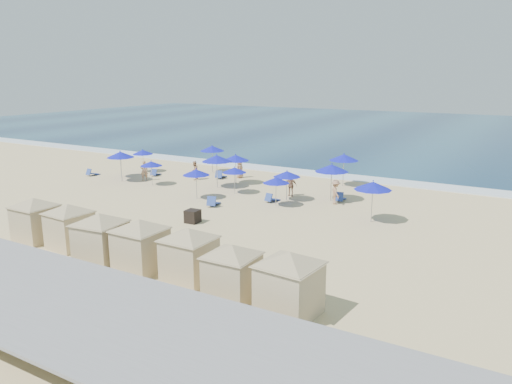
{
  "coord_description": "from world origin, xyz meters",
  "views": [
    {
      "loc": [
        20.6,
        -25.38,
        8.88
      ],
      "look_at": [
        3.82,
        3.0,
        1.03
      ],
      "focal_mm": 35.0,
      "sensor_mm": 36.0,
      "label": 1
    }
  ],
  "objects_px": {
    "umbrella_4": "(212,148)",
    "cabana_2": "(100,232)",
    "cabana_4": "(189,248)",
    "umbrella_7": "(234,170)",
    "umbrella_9": "(344,157)",
    "umbrella_10": "(332,168)",
    "beachgoer_4": "(240,169)",
    "umbrella_0": "(120,154)",
    "umbrella_8": "(276,180)",
    "umbrella_2": "(143,152)",
    "umbrella_11": "(373,186)",
    "beachgoer_1": "(195,171)",
    "cabana_3": "(140,238)",
    "umbrella_13": "(287,174)",
    "umbrella_1": "(120,155)",
    "trash_bin": "(193,216)",
    "cabana_6": "(289,275)",
    "umbrella_6": "(196,172)",
    "cabana_1": "(69,220)",
    "beachgoer_2": "(291,185)",
    "cabana_0": "(35,214)",
    "cabana_5": "(232,265)",
    "umbrella_12": "(236,158)",
    "beachgoer_3": "(336,192)",
    "beachgoer_0": "(144,171)",
    "umbrella_3": "(151,164)"
  },
  "relations": [
    {
      "from": "umbrella_1",
      "to": "beachgoer_2",
      "type": "height_order",
      "value": "umbrella_1"
    },
    {
      "from": "beachgoer_0",
      "to": "trash_bin",
      "type": "bearing_deg",
      "value": 96.7
    },
    {
      "from": "cabana_0",
      "to": "cabana_6",
      "type": "relative_size",
      "value": 0.95
    },
    {
      "from": "trash_bin",
      "to": "umbrella_2",
      "type": "bearing_deg",
      "value": 139.62
    },
    {
      "from": "trash_bin",
      "to": "umbrella_2",
      "type": "relative_size",
      "value": 0.37
    },
    {
      "from": "cabana_4",
      "to": "umbrella_7",
      "type": "xyz_separation_m",
      "value": [
        -7.23,
        14.74,
        0.29
      ]
    },
    {
      "from": "umbrella_9",
      "to": "beachgoer_1",
      "type": "bearing_deg",
      "value": -160.77
    },
    {
      "from": "umbrella_8",
      "to": "beachgoer_0",
      "type": "bearing_deg",
      "value": 172.56
    },
    {
      "from": "umbrella_6",
      "to": "umbrella_1",
      "type": "bearing_deg",
      "value": 169.82
    },
    {
      "from": "cabana_1",
      "to": "umbrella_9",
      "type": "height_order",
      "value": "umbrella_9"
    },
    {
      "from": "umbrella_9",
      "to": "umbrella_13",
      "type": "xyz_separation_m",
      "value": [
        -1.76,
        -6.52,
        -0.41
      ]
    },
    {
      "from": "cabana_3",
      "to": "beachgoer_1",
      "type": "height_order",
      "value": "cabana_3"
    },
    {
      "from": "umbrella_7",
      "to": "umbrella_13",
      "type": "height_order",
      "value": "umbrella_13"
    },
    {
      "from": "umbrella_4",
      "to": "cabana_3",
      "type": "bearing_deg",
      "value": -62.51
    },
    {
      "from": "umbrella_2",
      "to": "umbrella_1",
      "type": "bearing_deg",
      "value": -72.65
    },
    {
      "from": "cabana_3",
      "to": "umbrella_6",
      "type": "bearing_deg",
      "value": 116.45
    },
    {
      "from": "cabana_6",
      "to": "umbrella_13",
      "type": "height_order",
      "value": "cabana_6"
    },
    {
      "from": "beachgoer_0",
      "to": "cabana_5",
      "type": "bearing_deg",
      "value": 92.57
    },
    {
      "from": "cabana_2",
      "to": "umbrella_4",
      "type": "bearing_deg",
      "value": 112.05
    },
    {
      "from": "umbrella_9",
      "to": "umbrella_10",
      "type": "height_order",
      "value": "umbrella_10"
    },
    {
      "from": "cabana_0",
      "to": "umbrella_9",
      "type": "relative_size",
      "value": 1.54
    },
    {
      "from": "cabana_1",
      "to": "umbrella_9",
      "type": "bearing_deg",
      "value": 71.74
    },
    {
      "from": "cabana_4",
      "to": "umbrella_11",
      "type": "xyz_separation_m",
      "value": [
        4.04,
        12.75,
        0.76
      ]
    },
    {
      "from": "trash_bin",
      "to": "umbrella_4",
      "type": "relative_size",
      "value": 0.31
    },
    {
      "from": "cabana_2",
      "to": "umbrella_0",
      "type": "xyz_separation_m",
      "value": [
        -14.16,
        15.24,
        0.46
      ]
    },
    {
      "from": "umbrella_0",
      "to": "beachgoer_4",
      "type": "distance_m",
      "value": 10.51
    },
    {
      "from": "cabana_1",
      "to": "umbrella_2",
      "type": "xyz_separation_m",
      "value": [
        -11.05,
        17.31,
        0.38
      ]
    },
    {
      "from": "cabana_5",
      "to": "beachgoer_1",
      "type": "relative_size",
      "value": 2.5
    },
    {
      "from": "umbrella_4",
      "to": "cabana_2",
      "type": "bearing_deg",
      "value": -67.95
    },
    {
      "from": "trash_bin",
      "to": "umbrella_12",
      "type": "distance_m",
      "value": 11.3
    },
    {
      "from": "umbrella_6",
      "to": "beachgoer_0",
      "type": "bearing_deg",
      "value": 159.7
    },
    {
      "from": "umbrella_0",
      "to": "umbrella_4",
      "type": "xyz_separation_m",
      "value": [
        5.58,
        5.95,
        0.19
      ]
    },
    {
      "from": "cabana_2",
      "to": "umbrella_8",
      "type": "bearing_deg",
      "value": 80.64
    },
    {
      "from": "umbrella_13",
      "to": "beachgoer_2",
      "type": "xyz_separation_m",
      "value": [
        -0.41,
        1.44,
        -1.15
      ]
    },
    {
      "from": "beachgoer_1",
      "to": "beachgoer_0",
      "type": "bearing_deg",
      "value": -69.14
    },
    {
      "from": "umbrella_1",
      "to": "beachgoer_2",
      "type": "xyz_separation_m",
      "value": [
        14.59,
        2.65,
        -1.48
      ]
    },
    {
      "from": "cabana_3",
      "to": "umbrella_2",
      "type": "distance_m",
      "value": 24.2
    },
    {
      "from": "cabana_2",
      "to": "beachgoer_4",
      "type": "height_order",
      "value": "cabana_2"
    },
    {
      "from": "umbrella_0",
      "to": "umbrella_10",
      "type": "distance_m",
      "value": 19.1
    },
    {
      "from": "beachgoer_1",
      "to": "cabana_1",
      "type": "bearing_deg",
      "value": 2.57
    },
    {
      "from": "umbrella_2",
      "to": "umbrella_3",
      "type": "xyz_separation_m",
      "value": [
        4.45,
        -3.78,
        -0.09
      ]
    },
    {
      "from": "cabana_6",
      "to": "umbrella_0",
      "type": "xyz_separation_m",
      "value": [
        -24.31,
        15.42,
        0.43
      ]
    },
    {
      "from": "beachgoer_1",
      "to": "beachgoer_3",
      "type": "height_order",
      "value": "beachgoer_3"
    },
    {
      "from": "umbrella_4",
      "to": "umbrella_11",
      "type": "xyz_separation_m",
      "value": [
        17.6,
        -8.0,
        0.07
      ]
    },
    {
      "from": "cabana_6",
      "to": "umbrella_6",
      "type": "height_order",
      "value": "cabana_6"
    },
    {
      "from": "umbrella_2",
      "to": "beachgoer_3",
      "type": "bearing_deg",
      "value": -5.57
    },
    {
      "from": "umbrella_2",
      "to": "beachgoer_0",
      "type": "height_order",
      "value": "umbrella_2"
    },
    {
      "from": "umbrella_0",
      "to": "umbrella_8",
      "type": "bearing_deg",
      "value": -6.17
    },
    {
      "from": "umbrella_9",
      "to": "beachgoer_4",
      "type": "bearing_deg",
      "value": -170.9
    },
    {
      "from": "umbrella_2",
      "to": "umbrella_11",
      "type": "distance_m",
      "value": 23.62
    }
  ]
}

